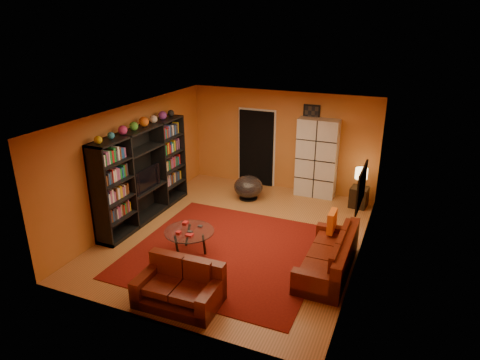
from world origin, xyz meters
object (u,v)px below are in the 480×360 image
at_px(tv, 144,178).
at_px(loveseat, 181,286).
at_px(coffee_table, 189,233).
at_px(side_table, 359,197).
at_px(table_lamp, 361,174).
at_px(storage_cabinet, 317,158).
at_px(bowl_chair, 248,187).
at_px(sofa, 332,258).
at_px(entertainment_unit, 143,174).

xyz_separation_m(tv, loveseat, (2.29, -2.38, -0.69)).
bearing_deg(coffee_table, tv, 149.13).
relative_size(side_table, table_lamp, 1.03).
relative_size(coffee_table, storage_cabinet, 0.48).
distance_m(storage_cabinet, bowl_chair, 1.88).
bearing_deg(coffee_table, side_table, 52.62).
distance_m(coffee_table, table_lamp, 4.47).
height_order(tv, coffee_table, tv).
bearing_deg(sofa, side_table, 89.47).
distance_m(entertainment_unit, coffee_table, 2.11).
relative_size(sofa, coffee_table, 2.05).
bearing_deg(side_table, entertainment_unit, -150.68).
distance_m(entertainment_unit, loveseat, 3.45).
height_order(tv, sofa, tv).
bearing_deg(entertainment_unit, bowl_chair, 46.95).
bearing_deg(bowl_chair, loveseat, -82.57).
relative_size(tv, coffee_table, 0.91).
relative_size(bowl_chair, table_lamp, 1.51).
distance_m(sofa, coffee_table, 2.72).
bearing_deg(loveseat, tv, 42.49).
bearing_deg(side_table, tv, -149.97).
bearing_deg(side_table, bowl_chair, -167.51).
xyz_separation_m(entertainment_unit, storage_cabinet, (3.27, 2.80, -0.05)).
xyz_separation_m(loveseat, bowl_chair, (-0.56, 4.32, 0.03)).
bearing_deg(table_lamp, entertainment_unit, -150.68).
bearing_deg(storage_cabinet, side_table, -15.61).
distance_m(sofa, bowl_chair, 3.64).
distance_m(storage_cabinet, side_table, 1.42).
xyz_separation_m(tv, table_lamp, (4.38, 2.53, -0.13)).
distance_m(coffee_table, side_table, 4.45).
xyz_separation_m(entertainment_unit, loveseat, (2.34, -2.42, -0.76)).
xyz_separation_m(entertainment_unit, sofa, (4.41, -0.61, -0.76)).
height_order(sofa, table_lamp, table_lamp).
height_order(entertainment_unit, loveseat, entertainment_unit).
bearing_deg(entertainment_unit, coffee_table, -31.23).
height_order(loveseat, storage_cabinet, storage_cabinet).
bearing_deg(table_lamp, coffee_table, -127.38).
relative_size(loveseat, side_table, 2.71).
distance_m(sofa, table_lamp, 3.15).
bearing_deg(tv, table_lamp, -59.97).
xyz_separation_m(entertainment_unit, bowl_chair, (1.77, 1.90, -0.73)).
relative_size(entertainment_unit, coffee_table, 3.11).
relative_size(tv, table_lamp, 1.81).
bearing_deg(entertainment_unit, sofa, -7.93).
bearing_deg(bowl_chair, side_table, 12.49).
height_order(storage_cabinet, bowl_chair, storage_cabinet).
relative_size(storage_cabinet, table_lamp, 4.13).
distance_m(entertainment_unit, tv, 0.10).
xyz_separation_m(storage_cabinet, table_lamp, (1.16, -0.31, -0.16)).
relative_size(entertainment_unit, bowl_chair, 4.08).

